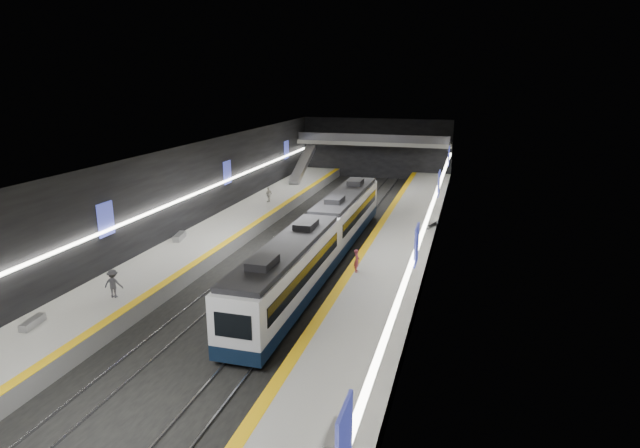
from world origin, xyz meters
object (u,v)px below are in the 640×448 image
(bench_right_near, at_px, (335,436))
(passenger_left_a, at_px, (269,195))
(passenger_left_b, at_px, (113,284))
(escalator, at_px, (303,164))
(bench_left_far, at_px, (179,237))
(bench_left_near, at_px, (33,323))
(train, at_px, (322,237))
(bench_right_far, at_px, (430,225))
(passenger_right_a, at_px, (357,261))

(bench_right_near, height_order, passenger_left_a, passenger_left_a)
(passenger_left_b, bearing_deg, escalator, -98.84)
(bench_left_far, bearing_deg, bench_left_near, -100.30)
(bench_right_near, relative_size, passenger_left_a, 1.09)
(bench_left_near, distance_m, passenger_left_a, 29.62)
(train, distance_m, escalator, 28.57)
(bench_left_near, height_order, passenger_left_b, passenger_left_b)
(passenger_left_b, bearing_deg, bench_right_far, -138.87)
(bench_right_near, bearing_deg, passenger_left_a, 112.76)
(bench_right_near, xyz_separation_m, passenger_right_a, (-2.82, 16.69, 0.56))
(passenger_right_a, bearing_deg, escalator, 18.84)
(bench_right_far, bearing_deg, bench_right_near, -72.34)
(bench_left_far, height_order, bench_right_near, bench_left_far)
(bench_left_far, relative_size, passenger_left_a, 1.23)
(bench_right_far, height_order, passenger_left_a, passenger_left_a)
(train, bearing_deg, bench_left_near, -125.78)
(train, relative_size, bench_right_far, 17.80)
(escalator, height_order, passenger_left_b, escalator)
(bench_left_far, xyz_separation_m, bench_right_far, (18.66, 8.94, -0.02))
(bench_right_far, relative_size, passenger_left_b, 1.00)
(passenger_left_a, bearing_deg, train, 52.56)
(passenger_left_b, bearing_deg, passenger_right_a, -157.56)
(escalator, xyz_separation_m, bench_right_near, (16.07, -46.54, -1.70))
(bench_right_near, bearing_deg, train, 105.06)
(passenger_left_b, bearing_deg, passenger_left_a, -99.26)
(bench_left_near, height_order, passenger_left_a, passenger_left_a)
(bench_right_far, height_order, passenger_right_a, passenger_right_a)
(bench_left_far, distance_m, bench_right_near, 26.69)
(bench_right_near, distance_m, passenger_left_b, 17.74)
(bench_left_near, distance_m, passenger_left_b, 4.69)
(train, distance_m, bench_right_near, 20.72)
(train, bearing_deg, bench_right_far, 52.46)
(train, relative_size, bench_right_near, 18.14)
(escalator, height_order, passenger_left_a, escalator)
(escalator, relative_size, bench_left_far, 4.28)
(bench_right_far, bearing_deg, bench_left_far, -134.89)
(escalator, bearing_deg, bench_left_far, -93.57)
(bench_right_far, xyz_separation_m, passenger_right_a, (-3.75, -12.20, 0.56))
(escalator, height_order, bench_right_near, escalator)
(bench_left_far, relative_size, passenger_right_a, 1.22)
(escalator, height_order, passenger_right_a, escalator)
(escalator, distance_m, passenger_left_b, 37.82)
(passenger_left_a, bearing_deg, passenger_left_b, 19.04)
(escalator, distance_m, passenger_right_a, 32.67)
(bench_left_near, relative_size, bench_left_far, 0.87)
(passenger_right_a, bearing_deg, passenger_left_b, 117.15)
(bench_left_far, height_order, passenger_left_b, passenger_left_b)
(passenger_left_a, bearing_deg, escalator, -159.71)
(bench_right_near, distance_m, passenger_left_a, 37.43)
(bench_left_near, distance_m, passenger_right_a, 18.88)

